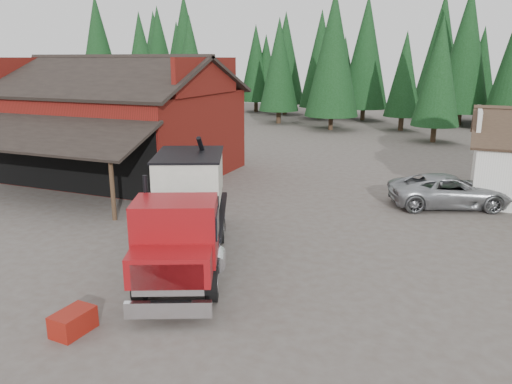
% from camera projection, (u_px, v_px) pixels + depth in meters
% --- Properties ---
extents(ground, '(120.00, 120.00, 0.00)m').
position_uv_depth(ground, '(203.00, 255.00, 18.21)').
color(ground, '#4E443D').
rests_on(ground, ground).
extents(red_barn, '(12.80, 13.63, 7.18)m').
position_uv_depth(red_barn, '(121.00, 130.00, 30.43)').
color(red_barn, maroon).
rests_on(red_barn, ground).
extents(conifer_backdrop, '(76.00, 16.00, 16.00)m').
position_uv_depth(conifer_backdrop, '(383.00, 123.00, 55.65)').
color(conifer_backdrop, black).
rests_on(conifer_backdrop, ground).
extents(near_pine_a, '(4.40, 4.40, 11.40)m').
position_uv_depth(near_pine_a, '(141.00, 64.00, 49.69)').
color(near_pine_a, '#382619').
rests_on(near_pine_a, ground).
extents(near_pine_b, '(3.96, 3.96, 10.40)m').
position_uv_depth(near_pine_b, '(439.00, 71.00, 41.19)').
color(near_pine_b, '#382619').
rests_on(near_pine_b, ground).
extents(near_pine_d, '(5.28, 5.28, 13.40)m').
position_uv_depth(near_pine_d, '(333.00, 53.00, 48.08)').
color(near_pine_d, '#382619').
rests_on(near_pine_d, ground).
extents(feed_truck, '(5.96, 9.36, 4.14)m').
position_uv_depth(feed_truck, '(186.00, 209.00, 17.20)').
color(feed_truck, black).
rests_on(feed_truck, ground).
extents(silver_car, '(6.19, 4.48, 1.57)m').
position_uv_depth(silver_car, '(449.00, 191.00, 23.95)').
color(silver_car, '#999BA0').
rests_on(silver_car, ground).
extents(equip_box, '(0.77, 1.14, 0.60)m').
position_uv_depth(equip_box, '(73.00, 322.00, 13.01)').
color(equip_box, maroon).
rests_on(equip_box, ground).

